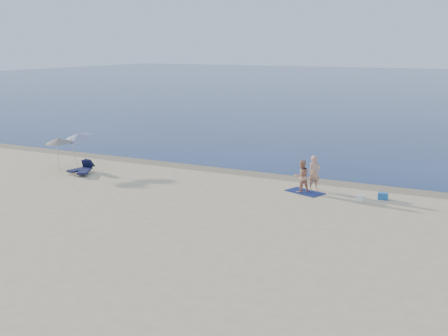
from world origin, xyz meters
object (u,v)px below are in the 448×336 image
object	(u,v)px
blue_cooler	(383,196)
umbrella_near	(78,136)
person_right	(302,176)
person_left	(314,173)

from	to	relation	value
blue_cooler	umbrella_near	size ratio (longest dim) A/B	0.20
person_right	umbrella_near	xyz separation A→B (m)	(-14.71, -0.46, 1.12)
blue_cooler	umbrella_near	bearing A→B (deg)	179.40
person_left	umbrella_near	xyz separation A→B (m)	(-15.18, -1.15, 1.05)
person_left	blue_cooler	xyz separation A→B (m)	(3.69, -0.16, -0.77)
person_left	umbrella_near	size ratio (longest dim) A/B	0.79
blue_cooler	umbrella_near	xyz separation A→B (m)	(-18.87, -0.99, 1.82)
person_left	blue_cooler	distance (m)	3.77
person_right	umbrella_near	bearing A→B (deg)	-43.48
person_left	person_right	size ratio (longest dim) A/B	1.08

